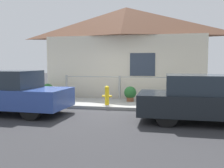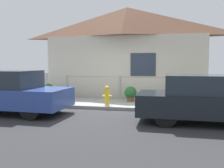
# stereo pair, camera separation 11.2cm
# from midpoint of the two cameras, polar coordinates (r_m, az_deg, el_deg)

# --- Properties ---
(ground_plane) EXTENTS (60.00, 60.00, 0.00)m
(ground_plane) POSITION_cam_midpoint_polar(r_m,az_deg,el_deg) (8.82, -0.84, -5.99)
(ground_plane) COLOR #2D2D30
(sidewalk) EXTENTS (24.00, 2.10, 0.11)m
(sidewalk) POSITION_cam_midpoint_polar(r_m,az_deg,el_deg) (9.82, 0.51, -4.55)
(sidewalk) COLOR gray
(sidewalk) RESTS_ON ground_plane
(house) EXTENTS (7.65, 2.23, 4.33)m
(house) POSITION_cam_midpoint_polar(r_m,az_deg,el_deg) (12.29, 2.88, 12.99)
(house) COLOR beige
(house) RESTS_ON ground_plane
(fence) EXTENTS (4.90, 0.10, 1.00)m
(fence) POSITION_cam_midpoint_polar(r_m,az_deg,el_deg) (10.62, 1.46, -0.50)
(fence) COLOR #999993
(fence) RESTS_ON sidewalk
(car_left) EXTENTS (4.09, 1.74, 1.41)m
(car_left) POSITION_cam_midpoint_polar(r_m,az_deg,el_deg) (8.87, -23.34, -1.72)
(car_left) COLOR #2D4793
(car_left) RESTS_ON ground_plane
(car_right) EXTENTS (4.13, 1.63, 1.33)m
(car_right) POSITION_cam_midpoint_polar(r_m,az_deg,el_deg) (7.37, 21.60, -3.24)
(car_right) COLOR black
(car_right) RESTS_ON ground_plane
(fire_hydrant) EXTENTS (0.36, 0.16, 0.71)m
(fire_hydrant) POSITION_cam_midpoint_polar(r_m,az_deg,el_deg) (9.17, -1.51, -2.51)
(fire_hydrant) COLOR yellow
(fire_hydrant) RESTS_ON sidewalk
(potted_plant_near_hydrant) EXTENTS (0.49, 0.49, 0.60)m
(potted_plant_near_hydrant) POSITION_cam_midpoint_polar(r_m,az_deg,el_deg) (10.06, 3.86, -2.12)
(potted_plant_near_hydrant) COLOR brown
(potted_plant_near_hydrant) RESTS_ON sidewalk
(potted_plant_by_fence) EXTENTS (0.51, 0.51, 0.62)m
(potted_plant_by_fence) POSITION_cam_midpoint_polar(r_m,az_deg,el_deg) (11.57, -14.74, -1.31)
(potted_plant_by_fence) COLOR #9E5638
(potted_plant_by_fence) RESTS_ON sidewalk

